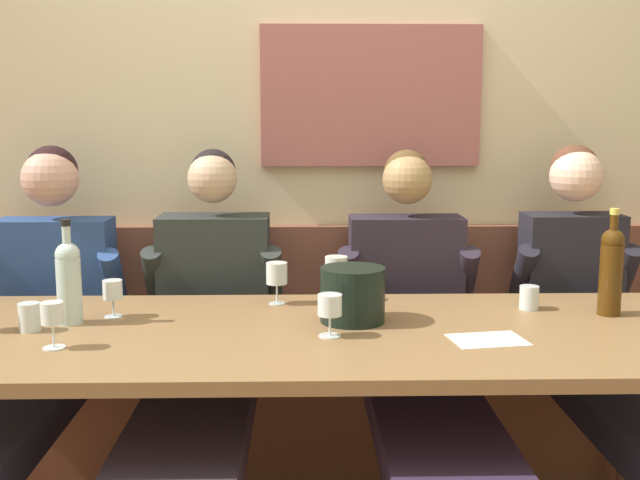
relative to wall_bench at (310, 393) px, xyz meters
name	(u,v)px	position (x,y,z in m)	size (l,w,h in m)	color
room_wall_back	(310,114)	(0.00, 0.26, 1.12)	(6.80, 0.12, 2.80)	beige
wood_wainscot_panel	(309,334)	(0.00, 0.21, 0.19)	(6.80, 0.03, 0.94)	brown
wall_bench	(310,393)	(0.00, 0.00, 0.00)	(2.79, 0.42, 0.94)	brown
dining_table	(312,351)	(0.00, -0.70, 0.40)	(2.49, 0.91, 0.75)	brown
person_center_left_seat	(22,347)	(-0.99, -0.41, 0.33)	(0.54, 1.32, 1.28)	#2C3738
person_left_seat	(204,346)	(-0.37, -0.39, 0.32)	(0.53, 1.32, 1.27)	#372836
person_right_seat	(420,349)	(0.38, -0.41, 0.31)	(0.54, 1.32, 1.26)	#322B3C
person_center_right_seat	(605,339)	(1.03, -0.39, 0.34)	(0.48, 1.32, 1.28)	#27303E
ice_bucket	(353,295)	(0.13, -0.61, 0.55)	(0.20, 0.20, 0.17)	black
wine_bottle_amber_mid	(611,268)	(0.97, -0.55, 0.62)	(0.07, 0.07, 0.35)	#43280A
wine_bottle_green_tall	(69,280)	(-0.75, -0.62, 0.61)	(0.08, 0.08, 0.33)	silver
wine_glass_by_bottle	(336,269)	(0.09, -0.34, 0.58)	(0.08, 0.08, 0.16)	silver
wine_glass_mid_left	(52,316)	(-0.72, -0.88, 0.56)	(0.06, 0.06, 0.13)	silver
wine_glass_center_front	(113,292)	(-0.64, -0.54, 0.55)	(0.06, 0.06, 0.12)	silver
wine_glass_right_end	(277,275)	(-0.12, -0.38, 0.57)	(0.07, 0.07, 0.15)	silver
wine_glass_center_rear	(330,307)	(0.05, -0.78, 0.56)	(0.07, 0.07, 0.13)	silver
water_tumbler_center	(29,317)	(-0.85, -0.70, 0.51)	(0.06, 0.06, 0.09)	silver
water_tumbler_left	(529,298)	(0.73, -0.47, 0.51)	(0.06, 0.06, 0.08)	silver
tasting_sheet_left_guest	(488,340)	(0.51, -0.83, 0.47)	(0.21, 0.15, 0.00)	white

